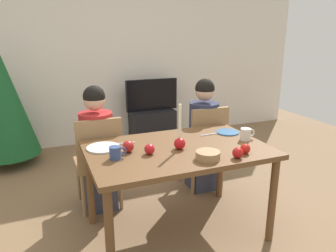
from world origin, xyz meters
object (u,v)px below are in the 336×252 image
(apple_by_left_plate, at_px, (128,146))
(apple_far_edge, at_px, (238,153))
(dining_table, at_px, (178,157))
(bowl_walnuts, at_px, (208,155))
(tv_stand, at_px, (152,125))
(mug_right, at_px, (246,134))
(person_left_child, at_px, (98,151))
(tv, at_px, (152,95))
(mug_left, at_px, (116,153))
(chair_left, at_px, (99,158))
(chair_right, at_px, (205,143))
(person_right_child, at_px, (203,137))
(apple_near_candle, at_px, (150,149))
(apple_by_right_mug, at_px, (245,149))
(plate_right, at_px, (228,132))
(candle_centerpiece, at_px, (180,140))
(plate_left, at_px, (103,148))
(christmas_tree, at_px, (2,99))

(apple_by_left_plate, height_order, apple_far_edge, apple_by_left_plate)
(dining_table, xyz_separation_m, bowl_walnuts, (0.10, -0.30, 0.11))
(tv_stand, relative_size, mug_right, 4.82)
(person_left_child, bearing_deg, apple_by_left_plate, -77.29)
(tv, bearing_deg, mug_left, -114.97)
(chair_left, distance_m, mug_left, 0.72)
(mug_right, bearing_deg, chair_right, 92.43)
(mug_left, distance_m, mug_right, 1.10)
(apple_far_edge, bearing_deg, person_right_child, 75.25)
(person_right_child, relative_size, apple_near_candle, 14.87)
(apple_far_edge, bearing_deg, apple_by_right_mug, 28.35)
(person_left_child, bearing_deg, tv_stand, 56.23)
(dining_table, relative_size, plate_right, 6.94)
(tv_stand, distance_m, candle_centerpiece, 2.48)
(apple_near_candle, relative_size, apple_by_right_mug, 1.04)
(plate_right, bearing_deg, tv_stand, 89.22)
(chair_right, bearing_deg, person_left_child, 178.30)
(tv, bearing_deg, dining_table, -104.46)
(person_left_child, height_order, bowl_walnuts, person_left_child)
(chair_left, xyz_separation_m, apple_near_candle, (0.27, -0.66, 0.28))
(plate_right, relative_size, mug_right, 1.52)
(tv, height_order, candle_centerpiece, candle_centerpiece)
(person_right_child, relative_size, mug_right, 8.82)
(apple_near_candle, xyz_separation_m, apple_by_right_mug, (0.66, -0.25, -0.00))
(candle_centerpiece, distance_m, apple_near_candle, 0.25)
(plate_left, distance_m, apple_far_edge, 1.02)
(chair_right, relative_size, person_left_child, 0.77)
(person_left_child, height_order, apple_far_edge, person_left_child)
(dining_table, distance_m, person_right_child, 0.86)
(person_right_child, height_order, plate_right, person_right_child)
(apple_near_candle, distance_m, apple_by_left_plate, 0.17)
(chair_right, bearing_deg, mug_left, -148.56)
(person_right_child, height_order, plate_left, person_right_child)
(plate_left, bearing_deg, tv, 61.62)
(tv_stand, height_order, apple_by_right_mug, apple_by_right_mug)
(christmas_tree, bearing_deg, person_left_child, -59.61)
(person_left_child, xyz_separation_m, apple_far_edge, (0.83, -1.00, 0.22))
(christmas_tree, xyz_separation_m, apple_near_candle, (1.12, -2.15, -0.04))
(apple_far_edge, bearing_deg, tv_stand, 83.92)
(mug_right, bearing_deg, plate_right, 99.37)
(plate_right, xyz_separation_m, apple_far_edge, (-0.25, -0.54, 0.03))
(mug_left, relative_size, apple_by_left_plate, 1.41)
(tv_stand, relative_size, mug_left, 5.12)
(christmas_tree, xyz_separation_m, apple_by_left_plate, (0.99, -2.05, -0.04))
(person_left_child, distance_m, apple_far_edge, 1.32)
(person_right_child, distance_m, plate_left, 1.21)
(plate_right, distance_m, bowl_walnuts, 0.66)
(tv, distance_m, candle_centerpiece, 2.42)
(plate_left, relative_size, mug_right, 1.93)
(chair_left, height_order, candle_centerpiece, candle_centerpiece)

